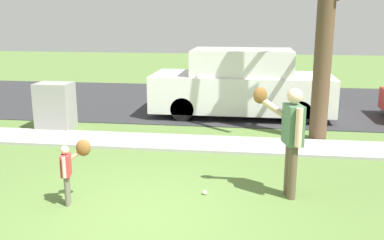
% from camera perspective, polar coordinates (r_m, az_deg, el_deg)
% --- Properties ---
extents(ground_plane, '(48.00, 48.00, 0.00)m').
position_cam_1_polar(ground_plane, '(9.59, -1.30, -3.36)').
color(ground_plane, '#567538').
extents(sidewalk_strip, '(36.00, 1.20, 0.06)m').
position_cam_1_polar(sidewalk_strip, '(9.67, -1.21, -3.02)').
color(sidewalk_strip, '#A3A39E').
rests_on(sidewalk_strip, ground).
extents(road_surface, '(36.00, 6.80, 0.02)m').
position_cam_1_polar(road_surface, '(14.50, 1.94, 2.51)').
color(road_surface, '#2D2D30').
rests_on(road_surface, ground).
extents(person_adult, '(0.80, 0.61, 1.74)m').
position_cam_1_polar(person_adult, '(6.80, 12.79, -1.47)').
color(person_adult, brown).
rests_on(person_adult, ground).
extents(person_child, '(0.42, 0.45, 0.98)m').
position_cam_1_polar(person_child, '(6.74, -15.60, -5.53)').
color(person_child, '#6B6656').
rests_on(person_child, ground).
extents(baseball, '(0.07, 0.07, 0.07)m').
position_cam_1_polar(baseball, '(7.01, 1.69, -9.55)').
color(baseball, white).
rests_on(baseball, ground).
extents(utility_cabinet, '(0.87, 0.65, 1.18)m').
position_cam_1_polar(utility_cabinet, '(11.34, -17.63, 1.73)').
color(utility_cabinet, gray).
rests_on(utility_cabinet, ground).
extents(street_tree_near, '(1.85, 1.89, 5.60)m').
position_cam_1_polar(street_tree_near, '(10.07, 17.35, 13.98)').
color(street_tree_near, brown).
rests_on(street_tree_near, ground).
extents(parked_van_white, '(5.00, 1.95, 1.88)m').
position_cam_1_polar(parked_van_white, '(12.29, 6.55, 4.65)').
color(parked_van_white, silver).
rests_on(parked_van_white, road_surface).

